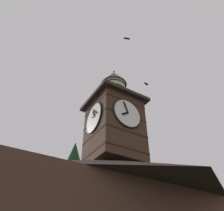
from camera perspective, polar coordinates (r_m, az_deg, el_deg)
clock_tower at (r=16.50m, az=0.52°, el=-3.99°), size 3.96×3.96×8.64m
flying_bird_high at (r=24.43m, az=3.72°, el=16.52°), size 0.67×0.40×0.14m
flying_bird_low at (r=25.16m, az=8.59°, el=5.45°), size 0.61×0.29×0.15m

